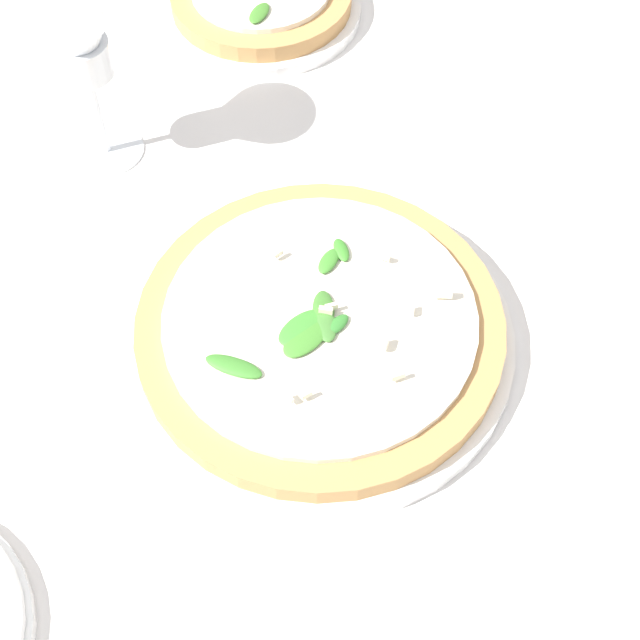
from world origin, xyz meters
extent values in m
plane|color=silver|center=(0.00, 0.00, 0.00)|extent=(6.00, 6.00, 0.00)
cylinder|color=white|center=(0.02, 0.03, 0.01)|extent=(0.31, 0.31, 0.01)
cylinder|color=#B7844C|center=(0.02, 0.03, 0.02)|extent=(0.29, 0.29, 0.02)
cylinder|color=silver|center=(0.02, 0.03, 0.03)|extent=(0.24, 0.24, 0.01)
ellipsoid|color=#31782C|center=(0.03, 0.01, 0.04)|extent=(0.03, 0.02, 0.01)
ellipsoid|color=#3F802A|center=(0.01, 0.01, 0.04)|extent=(0.05, 0.05, 0.01)
ellipsoid|color=#3F7630|center=(0.02, 0.02, 0.04)|extent=(0.02, 0.03, 0.01)
ellipsoid|color=#3C722B|center=(0.03, 0.03, 0.04)|extent=(0.02, 0.04, 0.01)
ellipsoid|color=#398129|center=(0.05, 0.08, 0.04)|extent=(0.01, 0.03, 0.01)
ellipsoid|color=#3A7B2A|center=(-0.05, -0.01, 0.04)|extent=(0.05, 0.04, 0.01)
ellipsoid|color=#3C812B|center=(0.04, 0.08, 0.04)|extent=(0.03, 0.03, 0.01)
ellipsoid|color=#3B842D|center=(0.01, 0.02, 0.04)|extent=(0.05, 0.04, 0.01)
cube|color=beige|center=(0.03, 0.02, 0.04)|extent=(0.01, 0.01, 0.01)
cube|color=beige|center=(0.00, 0.09, 0.04)|extent=(0.01, 0.01, 0.00)
cube|color=beige|center=(0.12, 0.02, 0.04)|extent=(0.01, 0.01, 0.01)
cube|color=beige|center=(0.07, -0.04, 0.04)|extent=(0.01, 0.01, 0.01)
cube|color=beige|center=(0.00, -0.04, 0.04)|extent=(0.01, 0.01, 0.00)
cube|color=beige|center=(0.08, 0.07, 0.04)|extent=(0.01, 0.01, 0.01)
cube|color=beige|center=(-0.01, -0.05, 0.04)|extent=(0.01, 0.01, 0.00)
cube|color=beige|center=(0.03, 0.03, 0.04)|extent=(0.01, 0.00, 0.01)
cube|color=beige|center=(0.07, -0.01, 0.04)|extent=(0.01, 0.01, 0.01)
cube|color=beige|center=(0.09, 0.01, 0.04)|extent=(0.01, 0.01, 0.00)
cylinder|color=white|center=(0.04, 0.45, 0.01)|extent=(0.21, 0.21, 0.01)
ellipsoid|color=#3E7929|center=(0.03, 0.40, 0.04)|extent=(0.03, 0.04, 0.01)
cylinder|color=white|center=(-0.13, 0.27, 0.00)|extent=(0.07, 0.07, 0.00)
cylinder|color=white|center=(-0.13, 0.27, 0.05)|extent=(0.01, 0.01, 0.08)
cone|color=white|center=(-0.13, 0.27, 0.13)|extent=(0.09, 0.09, 0.09)
cylinder|color=white|center=(-0.13, 0.27, 0.11)|extent=(0.05, 0.05, 0.03)
camera|label=1|loc=(-0.05, -0.36, 0.60)|focal=50.00mm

